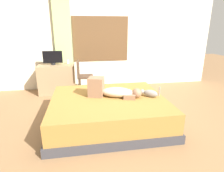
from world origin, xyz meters
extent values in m
plane|color=olive|center=(0.00, 0.00, 0.00)|extent=(16.00, 16.00, 0.00)
cube|color=beige|center=(0.00, 2.29, 1.45)|extent=(6.40, 0.12, 2.90)
cube|color=brown|center=(-0.02, 2.22, 1.34)|extent=(1.50, 0.02, 1.18)
cube|color=white|center=(-0.02, 2.22, 1.34)|extent=(1.42, 0.02, 1.10)
cube|color=#38383D|center=(-0.14, 0.05, 0.07)|extent=(2.02, 1.73, 0.14)
cube|color=olive|center=(-0.14, 0.05, 0.31)|extent=(1.96, 1.68, 0.33)
ellipsoid|color=#CCB299|center=(0.03, 0.08, 0.56)|extent=(0.61, 0.41, 0.17)
sphere|color=#8C664C|center=(0.35, -0.02, 0.56)|extent=(0.17, 0.17, 0.17)
cube|color=#8C664C|center=(-0.33, 0.19, 0.64)|extent=(0.32, 0.31, 0.34)
cube|color=#8C664C|center=(0.24, 0.01, 0.51)|extent=(0.27, 0.33, 0.08)
ellipsoid|color=gray|center=(0.61, -0.03, 0.54)|extent=(0.27, 0.25, 0.13)
sphere|color=gray|center=(0.48, 0.07, 0.55)|extent=(0.08, 0.08, 0.08)
cylinder|color=gray|center=(0.72, -0.12, 0.60)|extent=(0.03, 0.03, 0.16)
cube|color=#997A56|center=(-1.22, 1.89, 0.37)|extent=(0.90, 0.56, 0.74)
cylinder|color=black|center=(-1.28, 1.89, 0.77)|extent=(0.10, 0.10, 0.05)
cube|color=black|center=(-1.28, 1.89, 0.94)|extent=(0.48, 0.06, 0.30)
cylinder|color=white|center=(-0.92, 2.00, 0.79)|extent=(0.06, 0.06, 0.10)
cylinder|color=#4C3828|center=(-0.33, 1.80, 0.22)|extent=(0.04, 0.04, 0.44)
cylinder|color=#4C3828|center=(-0.35, 1.50, 0.22)|extent=(0.04, 0.04, 0.44)
cylinder|color=#4C3828|center=(-0.64, 1.82, 0.22)|extent=(0.04, 0.04, 0.44)
cylinder|color=#4C3828|center=(-0.65, 1.51, 0.22)|extent=(0.04, 0.04, 0.44)
cube|color=#4C3828|center=(-0.49, 1.66, 0.46)|extent=(0.40, 0.40, 0.04)
cube|color=#4C3828|center=(-0.66, 1.66, 0.67)|extent=(0.06, 0.38, 0.38)
cube|color=#ADCC75|center=(-1.01, 2.17, 1.19)|extent=(0.44, 0.06, 2.39)
camera|label=1|loc=(-0.57, -2.95, 1.65)|focal=29.72mm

